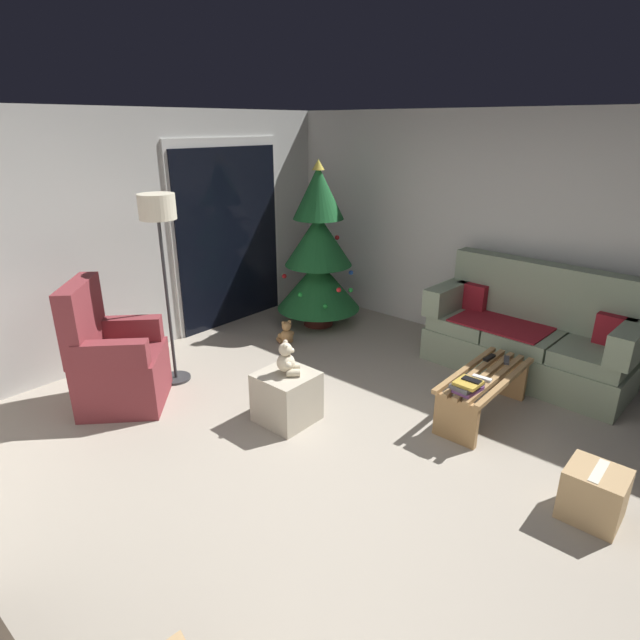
# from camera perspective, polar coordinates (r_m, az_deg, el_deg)

# --- Properties ---
(ground_plane) EXTENTS (7.00, 7.00, 0.00)m
(ground_plane) POSITION_cam_1_polar(r_m,az_deg,el_deg) (3.94, 4.00, -15.70)
(ground_plane) COLOR #9E9384
(wall_back) EXTENTS (5.72, 0.12, 2.50)m
(wall_back) POSITION_cam_1_polar(r_m,az_deg,el_deg) (5.66, -21.39, 8.34)
(wall_back) COLOR beige
(wall_back) RESTS_ON ground
(wall_right) EXTENTS (0.12, 6.00, 2.50)m
(wall_right) POSITION_cam_1_polar(r_m,az_deg,el_deg) (5.83, 21.84, 8.61)
(wall_right) COLOR beige
(wall_right) RESTS_ON ground
(patio_door_frame) EXTENTS (1.60, 0.02, 2.20)m
(patio_door_frame) POSITION_cam_1_polar(r_m,az_deg,el_deg) (6.36, -10.05, 9.32)
(patio_door_frame) COLOR silver
(patio_door_frame) RESTS_ON ground
(patio_door_glass) EXTENTS (1.50, 0.02, 2.10)m
(patio_door_glass) POSITION_cam_1_polar(r_m,az_deg,el_deg) (6.36, -9.92, 8.86)
(patio_door_glass) COLOR black
(patio_door_glass) RESTS_ON ground
(couch) EXTENTS (0.88, 1.98, 1.08)m
(couch) POSITION_cam_1_polar(r_m,az_deg,el_deg) (5.46, 22.17, -1.60)
(couch) COLOR gray
(couch) RESTS_ON ground
(coffee_table) EXTENTS (1.10, 0.40, 0.41)m
(coffee_table) POSITION_cam_1_polar(r_m,az_deg,el_deg) (4.58, 17.70, -7.15)
(coffee_table) COLOR #9E7547
(coffee_table) RESTS_ON ground
(remote_black) EXTENTS (0.16, 0.05, 0.02)m
(remote_black) POSITION_cam_1_polar(r_m,az_deg,el_deg) (4.79, 18.24, -3.98)
(remote_black) COLOR black
(remote_black) RESTS_ON coffee_table
(remote_white) EXTENTS (0.05, 0.16, 0.02)m
(remote_white) POSITION_cam_1_polar(r_m,az_deg,el_deg) (4.40, 17.49, -6.16)
(remote_white) COLOR silver
(remote_white) RESTS_ON coffee_table
(remote_graphite) EXTENTS (0.16, 0.10, 0.02)m
(remote_graphite) POSITION_cam_1_polar(r_m,az_deg,el_deg) (4.78, 19.95, -4.20)
(remote_graphite) COLOR #333338
(remote_graphite) RESTS_ON coffee_table
(book_stack) EXTENTS (0.27, 0.20, 0.09)m
(book_stack) POSITION_cam_1_polar(r_m,az_deg,el_deg) (4.17, 16.02, -7.01)
(book_stack) COLOR #6B3D7A
(book_stack) RESTS_ON coffee_table
(cell_phone) EXTENTS (0.07, 0.14, 0.01)m
(cell_phone) POSITION_cam_1_polar(r_m,az_deg,el_deg) (4.16, 16.44, -6.37)
(cell_phone) COLOR black
(cell_phone) RESTS_ON book_stack
(christmas_tree) EXTENTS (1.01, 1.01, 1.98)m
(christmas_tree) POSITION_cam_1_polar(r_m,az_deg,el_deg) (6.16, -0.18, 7.16)
(christmas_tree) COLOR #4C1E19
(christmas_tree) RESTS_ON ground
(armchair) EXTENTS (0.97, 0.97, 1.13)m
(armchair) POSITION_cam_1_polar(r_m,az_deg,el_deg) (4.84, -21.72, -4.37)
(armchair) COLOR maroon
(armchair) RESTS_ON ground
(floor_lamp) EXTENTS (0.32, 0.32, 1.78)m
(floor_lamp) POSITION_cam_1_polar(r_m,az_deg,el_deg) (4.80, -17.38, 9.90)
(floor_lamp) COLOR #2D2D30
(floor_lamp) RESTS_ON ground
(ottoman) EXTENTS (0.44, 0.44, 0.43)m
(ottoman) POSITION_cam_1_polar(r_m,az_deg,el_deg) (4.35, -3.71, -8.47)
(ottoman) COLOR #B2A893
(ottoman) RESTS_ON ground
(teddy_bear_cream) EXTENTS (0.21, 0.22, 0.29)m
(teddy_bear_cream) POSITION_cam_1_polar(r_m,az_deg,el_deg) (4.19, -3.67, -4.47)
(teddy_bear_cream) COLOR beige
(teddy_bear_cream) RESTS_ON ottoman
(teddy_bear_honey_by_tree) EXTENTS (0.21, 0.21, 0.29)m
(teddy_bear_honey_by_tree) POSITION_cam_1_polar(r_m,az_deg,el_deg) (5.83, -3.75, -1.54)
(teddy_bear_honey_by_tree) COLOR tan
(teddy_bear_honey_by_tree) RESTS_ON ground
(cardboard_box_taped_mid_floor) EXTENTS (0.32, 0.35, 0.35)m
(cardboard_box_taped_mid_floor) POSITION_cam_1_polar(r_m,az_deg,el_deg) (3.82, 28.02, -16.65)
(cardboard_box_taped_mid_floor) COLOR tan
(cardboard_box_taped_mid_floor) RESTS_ON ground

